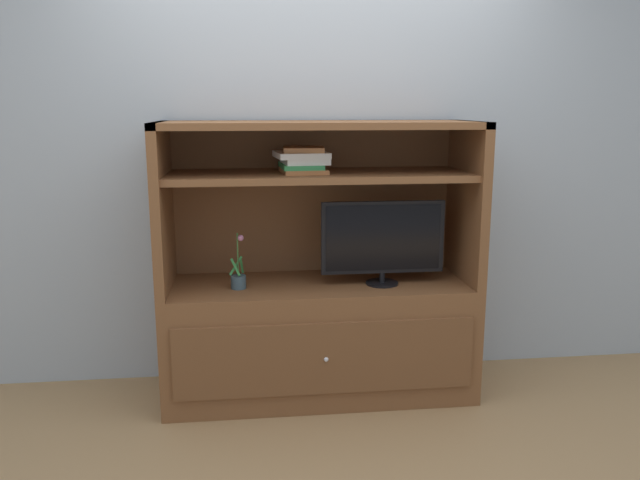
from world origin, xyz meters
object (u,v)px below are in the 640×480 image
potted_plant (239,278)px  media_console (319,309)px  magazine_stack (302,160)px  tv_monitor (383,240)px

potted_plant → media_console: bearing=8.8°
potted_plant → magazine_stack: 0.71m
magazine_stack → tv_monitor: bearing=-10.1°
tv_monitor → potted_plant: 0.80m
media_console → tv_monitor: size_ratio=2.53×
media_console → magazine_stack: size_ratio=5.19×
media_console → tv_monitor: bearing=-12.8°
media_console → potted_plant: bearing=-171.2°
potted_plant → magazine_stack: magazine_stack is taller
potted_plant → magazine_stack: size_ratio=0.92×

